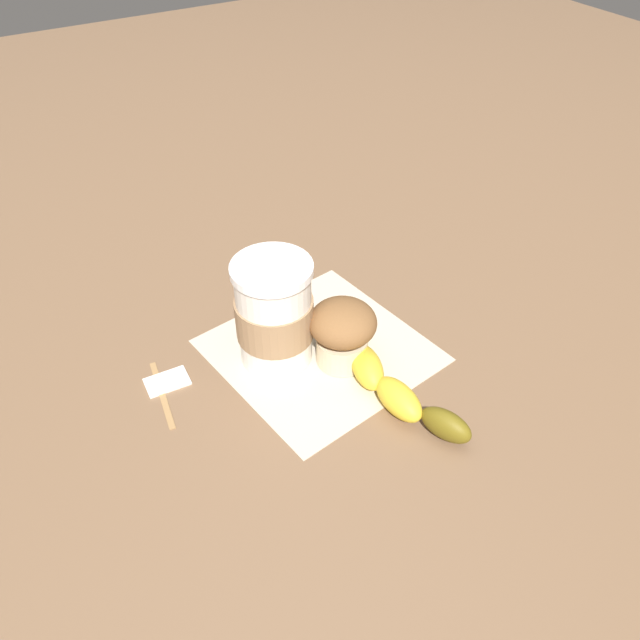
{
  "coord_description": "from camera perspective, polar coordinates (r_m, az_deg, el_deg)",
  "views": [
    {
      "loc": [
        -0.29,
        -0.48,
        0.54
      ],
      "look_at": [
        0.0,
        0.0,
        0.05
      ],
      "focal_mm": 35.0,
      "sensor_mm": 36.0,
      "label": 1
    }
  ],
  "objects": [
    {
      "name": "banana",
      "position": [
        0.72,
        6.23,
        -5.46
      ],
      "size": [
        0.07,
        0.24,
        0.03
      ],
      "color": "gold",
      "rests_on": "paper_napkin"
    },
    {
      "name": "ground_plane",
      "position": [
        0.77,
        -0.0,
        -2.81
      ],
      "size": [
        3.0,
        3.0,
        0.0
      ],
      "primitive_type": "plane",
      "color": "brown"
    },
    {
      "name": "paper_napkin",
      "position": [
        0.77,
        -0.0,
        -2.77
      ],
      "size": [
        0.27,
        0.27,
        0.0
      ],
      "primitive_type": "cube",
      "rotation": [
        0.0,
        0.0,
        0.15
      ],
      "color": "beige",
      "rests_on": "ground_plane"
    },
    {
      "name": "sugar_packet",
      "position": [
        0.75,
        -13.82,
        -5.4
      ],
      "size": [
        0.05,
        0.03,
        0.01
      ],
      "primitive_type": "cube",
      "rotation": [
        0.0,
        0.0,
        6.23
      ],
      "color": "white",
      "rests_on": "ground_plane"
    },
    {
      "name": "coffee_cup",
      "position": [
        0.72,
        -4.2,
        0.58
      ],
      "size": [
        0.09,
        0.09,
        0.13
      ],
      "color": "silver",
      "rests_on": "paper_napkin"
    },
    {
      "name": "wooden_stirrer",
      "position": [
        0.74,
        -14.24,
        -6.59
      ],
      "size": [
        0.02,
        0.11,
        0.0
      ],
      "primitive_type": "cube",
      "rotation": [
        0.0,
        0.0,
        1.43
      ],
      "color": "#9E7547",
      "rests_on": "ground_plane"
    },
    {
      "name": "muffin",
      "position": [
        0.73,
        2.07,
        -0.99
      ],
      "size": [
        0.08,
        0.08,
        0.08
      ],
      "color": "beige",
      "rests_on": "paper_napkin"
    }
  ]
}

